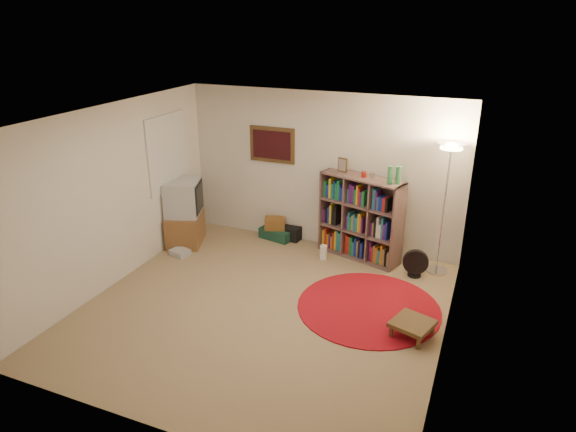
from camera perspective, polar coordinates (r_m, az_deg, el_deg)
name	(u,v)px	position (r m, az deg, el deg)	size (l,w,h in m)	color
room	(259,217)	(6.30, -3.20, -0.17)	(4.54, 4.54, 2.54)	#8E7553
bookshelf	(359,219)	(7.99, 7.94, -0.28)	(1.37, 0.74, 1.58)	brown
floor_lamp	(449,167)	(7.43, 17.46, 5.23)	(0.43, 0.43, 1.95)	silver
floor_fan	(415,263)	(7.69, 13.97, -5.13)	(0.38, 0.23, 0.42)	black
tv_stand	(185,213)	(8.60, -11.42, 0.32)	(0.75, 0.88, 1.09)	brown
dvd_box	(180,252)	(8.35, -11.91, -3.98)	(0.33, 0.29, 0.09)	#B2B3B7
suitcase	(278,233)	(8.77, -1.17, -1.90)	(0.61, 0.46, 0.18)	#153A2C
wicker_basket	(275,223)	(8.68, -1.45, -0.82)	(0.40, 0.34, 0.19)	brown
duffel_bag	(291,232)	(8.72, 0.38, -1.83)	(0.37, 0.32, 0.23)	black
paper_towel	(323,252)	(8.04, 3.95, -4.04)	(0.14, 0.14, 0.23)	white
red_rug	(368,307)	(6.90, 8.94, -9.97)	(1.87, 1.87, 0.02)	maroon
side_table	(413,324)	(6.38, 13.68, -11.58)	(0.56, 0.56, 0.20)	#402B16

